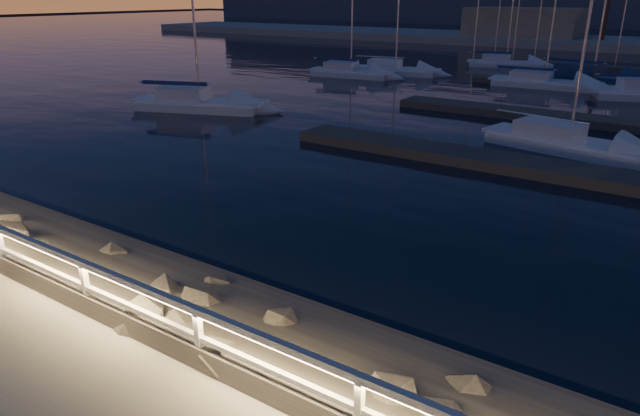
% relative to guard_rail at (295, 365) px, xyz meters
% --- Properties ---
extents(ground, '(400.00, 400.00, 0.00)m').
position_rel_guard_rail_xyz_m(ground, '(0.07, 0.00, -0.77)').
color(ground, '#A4A094').
rests_on(ground, ground).
extents(harbor_water, '(400.00, 440.00, 0.60)m').
position_rel_guard_rail_xyz_m(harbor_water, '(0.07, 31.22, -1.74)').
color(harbor_water, black).
rests_on(harbor_water, ground).
extents(guard_rail, '(44.11, 0.12, 1.06)m').
position_rel_guard_rail_xyz_m(guard_rail, '(0.00, 0.00, 0.00)').
color(guard_rail, white).
rests_on(guard_rail, ground).
extents(riprap, '(36.29, 2.96, 1.38)m').
position_rel_guard_rail_xyz_m(riprap, '(-1.89, 1.18, -0.92)').
color(riprap, '#69645A').
rests_on(riprap, ground).
extents(floating_docks, '(22.00, 36.00, 0.40)m').
position_rel_guard_rail_xyz_m(floating_docks, '(0.07, 32.50, -1.17)').
color(floating_docks, '#59514A').
rests_on(floating_docks, ground).
extents(sailboat_a, '(7.97, 4.77, 13.23)m').
position_rel_guard_rail_xyz_m(sailboat_a, '(-20.13, 17.56, -0.91)').
color(sailboat_a, white).
rests_on(sailboat_a, ground).
extents(sailboat_e, '(7.03, 2.92, 11.69)m').
position_rel_guard_rail_xyz_m(sailboat_e, '(-20.12, 34.18, -0.95)').
color(sailboat_e, white).
rests_on(sailboat_e, ground).
extents(sailboat_f, '(7.52, 3.64, 12.36)m').
position_rel_guard_rail_xyz_m(sailboat_f, '(-0.62, 19.97, -0.95)').
color(sailboat_f, white).
rests_on(sailboat_f, ground).
extents(sailboat_i, '(7.39, 3.49, 12.21)m').
position_rel_guard_rail_xyz_m(sailboat_i, '(-17.85, 37.44, -0.93)').
color(sailboat_i, white).
rests_on(sailboat_i, ground).
extents(sailboat_j, '(8.98, 4.89, 14.76)m').
position_rel_guard_rail_xyz_m(sailboat_j, '(-3.58, 41.39, -0.90)').
color(sailboat_j, navy).
rests_on(sailboat_j, ground).
extents(sailboat_k, '(7.64, 2.61, 12.79)m').
position_rel_guard_rail_xyz_m(sailboat_k, '(-6.01, 37.35, -0.96)').
color(sailboat_k, white).
rests_on(sailboat_k, ground).
extents(sailboat_n, '(7.09, 3.78, 11.65)m').
position_rel_guard_rail_xyz_m(sailboat_n, '(-11.94, 47.65, -0.97)').
color(sailboat_n, white).
rests_on(sailboat_n, ground).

